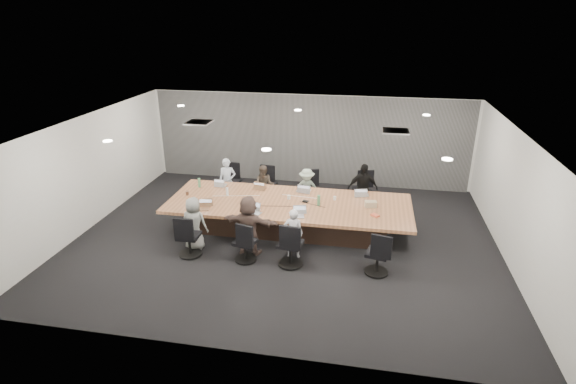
% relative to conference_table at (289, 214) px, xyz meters
% --- Properties ---
extents(floor, '(10.00, 8.00, 0.00)m').
position_rel_conference_table_xyz_m(floor, '(0.00, -0.50, -0.40)').
color(floor, black).
rests_on(floor, ground).
extents(ceiling, '(10.00, 8.00, 0.00)m').
position_rel_conference_table_xyz_m(ceiling, '(0.00, -0.50, 2.40)').
color(ceiling, white).
rests_on(ceiling, wall_back).
extents(wall_back, '(10.00, 0.00, 2.80)m').
position_rel_conference_table_xyz_m(wall_back, '(0.00, 3.50, 1.00)').
color(wall_back, silver).
rests_on(wall_back, ground).
extents(wall_front, '(10.00, 0.00, 2.80)m').
position_rel_conference_table_xyz_m(wall_front, '(0.00, -4.50, 1.00)').
color(wall_front, silver).
rests_on(wall_front, ground).
extents(wall_left, '(0.00, 8.00, 2.80)m').
position_rel_conference_table_xyz_m(wall_left, '(-5.00, -0.50, 1.00)').
color(wall_left, silver).
rests_on(wall_left, ground).
extents(wall_right, '(0.00, 8.00, 2.80)m').
position_rel_conference_table_xyz_m(wall_right, '(5.00, -0.50, 1.00)').
color(wall_right, silver).
rests_on(wall_right, ground).
extents(curtain, '(9.80, 0.04, 2.80)m').
position_rel_conference_table_xyz_m(curtain, '(0.00, 3.42, 1.00)').
color(curtain, slate).
rests_on(curtain, ground).
extents(conference_table, '(6.00, 2.20, 0.74)m').
position_rel_conference_table_xyz_m(conference_table, '(0.00, 0.00, 0.00)').
color(conference_table, '#34231A').
rests_on(conference_table, ground).
extents(chair_0, '(0.63, 0.63, 0.86)m').
position_rel_conference_table_xyz_m(chair_0, '(-2.02, 1.70, 0.03)').
color(chair_0, black).
rests_on(chair_0, ground).
extents(chair_1, '(0.63, 0.63, 0.82)m').
position_rel_conference_table_xyz_m(chair_1, '(-0.94, 1.70, 0.01)').
color(chair_1, black).
rests_on(chair_1, ground).
extents(chair_2, '(0.64, 0.64, 0.74)m').
position_rel_conference_table_xyz_m(chair_2, '(0.25, 1.70, -0.03)').
color(chair_2, black).
rests_on(chair_2, ground).
extents(chair_3, '(0.71, 0.71, 0.86)m').
position_rel_conference_table_xyz_m(chair_3, '(1.77, 1.70, 0.03)').
color(chair_3, black).
rests_on(chair_3, ground).
extents(chair_4, '(0.56, 0.56, 0.81)m').
position_rel_conference_table_xyz_m(chair_4, '(-1.96, -1.70, 0.01)').
color(chair_4, black).
rests_on(chair_4, ground).
extents(chair_5, '(0.62, 0.62, 0.75)m').
position_rel_conference_table_xyz_m(chair_5, '(-0.66, -1.70, -0.02)').
color(chair_5, black).
rests_on(chair_5, ground).
extents(chair_6, '(0.64, 0.64, 0.85)m').
position_rel_conference_table_xyz_m(chair_6, '(0.35, -1.70, 0.03)').
color(chair_6, black).
rests_on(chair_6, ground).
extents(chair_7, '(0.64, 0.64, 0.79)m').
position_rel_conference_table_xyz_m(chair_7, '(2.19, -1.70, -0.00)').
color(chair_7, black).
rests_on(chair_7, ground).
extents(person_0, '(0.54, 0.42, 1.31)m').
position_rel_conference_table_xyz_m(person_0, '(-2.02, 1.35, 0.26)').
color(person_0, silver).
rests_on(person_0, ground).
extents(laptop_0, '(0.29, 0.20, 0.02)m').
position_rel_conference_table_xyz_m(laptop_0, '(-2.02, 0.80, 0.35)').
color(laptop_0, '#B2B2B7').
rests_on(laptop_0, conference_table).
extents(person_1, '(0.60, 0.48, 1.18)m').
position_rel_conference_table_xyz_m(person_1, '(-0.94, 1.35, 0.19)').
color(person_1, '#483D33').
rests_on(person_1, ground).
extents(laptop_1, '(0.37, 0.30, 0.02)m').
position_rel_conference_table_xyz_m(laptop_1, '(-0.94, 0.80, 0.35)').
color(laptop_1, '#8C6647').
rests_on(laptop_1, conference_table).
extents(person_2, '(0.82, 0.57, 1.17)m').
position_rel_conference_table_xyz_m(person_2, '(0.25, 1.35, 0.18)').
color(person_2, '#8C9F8E').
rests_on(person_2, ground).
extents(laptop_2, '(0.39, 0.30, 0.02)m').
position_rel_conference_table_xyz_m(laptop_2, '(0.25, 0.80, 0.35)').
color(laptop_2, '#B2B2B7').
rests_on(laptop_2, conference_table).
extents(person_3, '(0.88, 0.53, 1.40)m').
position_rel_conference_table_xyz_m(person_3, '(1.77, 1.35, 0.30)').
color(person_3, black).
rests_on(person_3, ground).
extents(laptop_3, '(0.36, 0.28, 0.02)m').
position_rel_conference_table_xyz_m(laptop_3, '(1.77, 0.80, 0.35)').
color(laptop_3, '#B2B2B7').
rests_on(laptop_3, conference_table).
extents(person_4, '(0.63, 0.42, 1.26)m').
position_rel_conference_table_xyz_m(person_4, '(-1.96, -1.35, 0.23)').
color(person_4, gray).
rests_on(person_4, ground).
extents(laptop_4, '(0.37, 0.30, 0.02)m').
position_rel_conference_table_xyz_m(laptop_4, '(-1.96, -0.80, 0.35)').
color(laptop_4, '#8C6647').
rests_on(laptop_4, conference_table).
extents(person_5, '(1.33, 0.55, 1.39)m').
position_rel_conference_table_xyz_m(person_5, '(-0.66, -1.35, 0.30)').
color(person_5, brown).
rests_on(person_5, ground).
extents(laptop_5, '(0.33, 0.26, 0.02)m').
position_rel_conference_table_xyz_m(laptop_5, '(-0.66, -0.80, 0.35)').
color(laptop_5, '#B2B2B7').
rests_on(laptop_5, conference_table).
extents(person_6, '(0.44, 0.30, 1.17)m').
position_rel_conference_table_xyz_m(person_6, '(0.35, -1.35, 0.18)').
color(person_6, silver).
rests_on(person_6, ground).
extents(laptop_6, '(0.34, 0.27, 0.02)m').
position_rel_conference_table_xyz_m(laptop_6, '(0.35, -0.80, 0.35)').
color(laptop_6, '#B2B2B7').
rests_on(laptop_6, conference_table).
extents(bottle_green_left, '(0.09, 0.09, 0.25)m').
position_rel_conference_table_xyz_m(bottle_green_left, '(-2.55, 0.57, 0.47)').
color(bottle_green_left, '#529865').
rests_on(bottle_green_left, conference_table).
extents(bottle_green_right, '(0.09, 0.09, 0.26)m').
position_rel_conference_table_xyz_m(bottle_green_right, '(0.75, -0.05, 0.47)').
color(bottle_green_right, '#529865').
rests_on(bottle_green_right, conference_table).
extents(bottle_clear, '(0.09, 0.09, 0.22)m').
position_rel_conference_table_xyz_m(bottle_clear, '(-1.63, 0.13, 0.45)').
color(bottle_clear, silver).
rests_on(bottle_clear, conference_table).
extents(cup_white_far, '(0.09, 0.09, 0.10)m').
position_rel_conference_table_xyz_m(cup_white_far, '(-0.03, 0.20, 0.39)').
color(cup_white_far, white).
rests_on(cup_white_far, conference_table).
extents(cup_white_near, '(0.09, 0.09, 0.09)m').
position_rel_conference_table_xyz_m(cup_white_near, '(1.11, 0.35, 0.39)').
color(cup_white_near, white).
rests_on(cup_white_near, conference_table).
extents(mug_brown, '(0.08, 0.08, 0.10)m').
position_rel_conference_table_xyz_m(mug_brown, '(-2.65, -0.02, 0.39)').
color(mug_brown, brown).
rests_on(mug_brown, conference_table).
extents(mic_left, '(0.17, 0.13, 0.03)m').
position_rel_conference_table_xyz_m(mic_left, '(-1.04, -0.25, 0.35)').
color(mic_left, black).
rests_on(mic_left, conference_table).
extents(mic_right, '(0.16, 0.13, 0.03)m').
position_rel_conference_table_xyz_m(mic_right, '(0.41, 0.09, 0.35)').
color(mic_right, black).
rests_on(mic_right, conference_table).
extents(stapler, '(0.16, 0.09, 0.06)m').
position_rel_conference_table_xyz_m(stapler, '(0.31, -0.36, 0.37)').
color(stapler, black).
rests_on(stapler, conference_table).
extents(canvas_bag, '(0.30, 0.22, 0.15)m').
position_rel_conference_table_xyz_m(canvas_bag, '(2.00, 0.07, 0.41)').
color(canvas_bag, tan).
rests_on(canvas_bag, conference_table).
extents(snack_packet, '(0.22, 0.21, 0.04)m').
position_rel_conference_table_xyz_m(snack_packet, '(2.11, -0.44, 0.36)').
color(snack_packet, '#D95637').
rests_on(snack_packet, conference_table).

